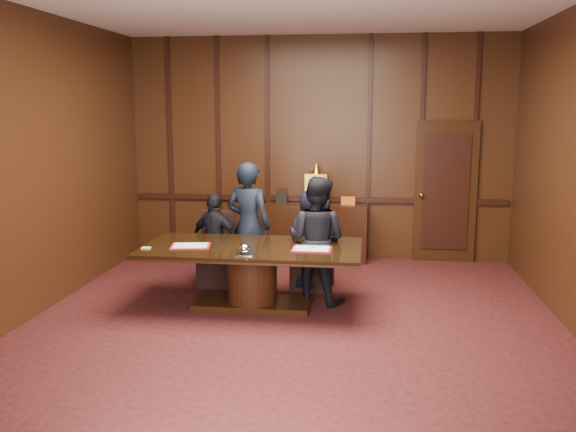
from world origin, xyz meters
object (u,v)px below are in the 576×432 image
at_px(conference_table, 252,266).
at_px(witness_left, 249,226).
at_px(signatory_right, 312,240).
at_px(witness_right, 316,240).
at_px(sideboard, 316,230).
at_px(signatory_left, 216,241).

relative_size(conference_table, witness_left, 1.54).
bearing_deg(witness_left, signatory_right, -162.25).
xyz_separation_m(signatory_right, witness_left, (-0.84, -0.03, 0.17)).
relative_size(witness_left, witness_right, 1.08).
bearing_deg(witness_left, witness_right, 170.46).
bearing_deg(sideboard, witness_left, -114.38).
bearing_deg(conference_table, sideboard, 76.95).
xyz_separation_m(conference_table, signatory_right, (0.65, 0.80, 0.17)).
height_order(signatory_left, signatory_right, signatory_right).
bearing_deg(witness_left, sideboard, -98.87).
xyz_separation_m(sideboard, signatory_left, (-1.21, -1.63, 0.15)).
height_order(sideboard, conference_table, sideboard).
relative_size(conference_table, signatory_left, 2.07).
relative_size(sideboard, signatory_right, 1.17).
distance_m(conference_table, witness_right, 0.86).
xyz_separation_m(conference_table, signatory_left, (-0.65, 0.80, 0.12)).
height_order(conference_table, witness_right, witness_right).
height_order(conference_table, signatory_left, signatory_left).
height_order(signatory_left, witness_right, witness_right).
bearing_deg(signatory_left, sideboard, -108.32).
bearing_deg(witness_left, conference_table, 119.38).
bearing_deg(signatory_left, signatory_right, -161.62).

